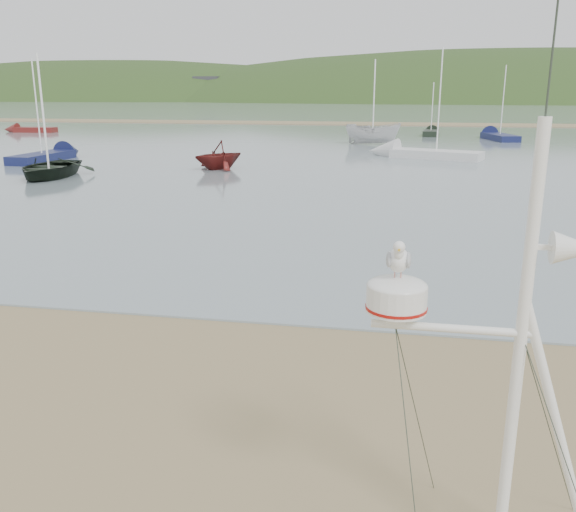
% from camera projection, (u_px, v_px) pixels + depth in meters
% --- Properties ---
extents(ground, '(560.00, 560.00, 0.00)m').
position_uv_depth(ground, '(120.00, 434.00, 7.77)').
color(ground, olive).
rests_on(ground, ground).
extents(water, '(560.00, 256.00, 0.04)m').
position_uv_depth(water, '(390.00, 108.00, 132.80)').
color(water, slate).
rests_on(water, ground).
extents(sandbar, '(560.00, 7.00, 0.07)m').
position_uv_depth(sandbar, '(377.00, 124.00, 74.05)').
color(sandbar, olive).
rests_on(sandbar, water).
extents(hill_ridge, '(620.00, 180.00, 80.00)m').
position_uv_depth(hill_ridge, '(444.00, 153.00, 232.31)').
color(hill_ridge, '#213716').
rests_on(hill_ridge, ground).
extents(far_cottages, '(294.40, 6.30, 8.00)m').
position_uv_depth(far_cottages, '(406.00, 89.00, 191.83)').
color(far_cottages, beige).
rests_on(far_cottages, ground).
extents(mast_rig, '(2.19, 2.34, 4.94)m').
position_uv_depth(mast_rig, '(502.00, 459.00, 5.23)').
color(mast_rig, white).
rests_on(mast_rig, ground).
extents(boat_dark, '(3.42, 1.29, 4.68)m').
position_uv_depth(boat_dark, '(45.00, 129.00, 29.12)').
color(boat_dark, black).
rests_on(boat_dark, water).
extents(boat_red, '(2.93, 2.78, 2.92)m').
position_uv_depth(boat_red, '(218.00, 142.00, 32.47)').
color(boat_red, '#5D1715').
rests_on(boat_red, water).
extents(boat_white, '(2.03, 1.99, 4.37)m').
position_uv_depth(boat_white, '(373.00, 116.00, 46.46)').
color(boat_white, silver).
rests_on(boat_white, water).
extents(sailboat_blue_far, '(3.08, 6.82, 6.60)m').
position_uv_depth(sailboat_blue_far, '(492.00, 135.00, 52.78)').
color(sailboat_blue_far, '#131843').
rests_on(sailboat_blue_far, ground).
extents(sailboat_blue_near, '(1.83, 6.46, 6.38)m').
position_uv_depth(sailboat_blue_near, '(58.00, 154.00, 37.74)').
color(sailboat_blue_near, '#131843').
rests_on(sailboat_blue_near, ground).
extents(sailboat_white_near, '(7.44, 4.14, 7.22)m').
position_uv_depth(sailboat_white_near, '(406.00, 153.00, 38.74)').
color(sailboat_white_near, silver).
rests_on(sailboat_white_near, ground).
extents(dinghy_red_far, '(5.43, 1.58, 1.31)m').
position_uv_depth(dinghy_red_far, '(24.00, 130.00, 60.33)').
color(dinghy_red_far, '#5D1715').
rests_on(dinghy_red_far, ground).
extents(sailboat_dark_mid, '(1.71, 5.15, 5.10)m').
position_uv_depth(sailboat_dark_mid, '(432.00, 132.00, 56.96)').
color(sailboat_dark_mid, black).
rests_on(sailboat_dark_mid, ground).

